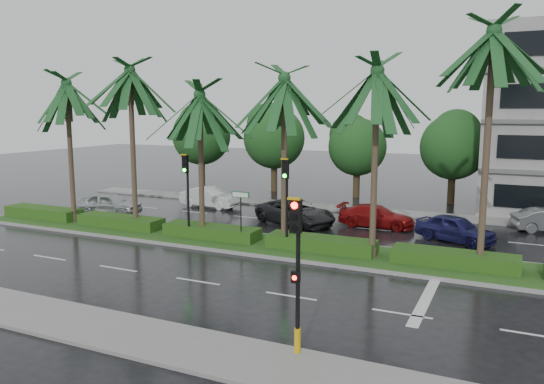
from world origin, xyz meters
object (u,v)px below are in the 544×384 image
at_px(street_sign, 241,204).
at_px(car_blue, 455,229).
at_px(car_white, 210,197).
at_px(car_silver, 109,204).
at_px(signal_near, 297,269).
at_px(car_darkgrey, 295,212).
at_px(signal_median_left, 187,184).
at_px(car_red, 376,216).

bearing_deg(street_sign, car_blue, 29.84).
distance_m(street_sign, car_white, 11.09).
bearing_deg(car_silver, street_sign, -118.58).
xyz_separation_m(signal_near, car_darkgrey, (-6.50, 15.73, -1.78)).
distance_m(street_sign, car_blue, 11.05).
height_order(car_silver, car_white, car_silver).
bearing_deg(car_darkgrey, signal_median_left, 174.79).
relative_size(car_darkgrey, car_red, 1.19).
xyz_separation_m(signal_median_left, street_sign, (3.00, 0.18, -0.87)).
distance_m(signal_median_left, car_blue, 13.90).
distance_m(street_sign, car_red, 8.88).
bearing_deg(car_darkgrey, car_silver, 125.92).
bearing_deg(car_white, car_red, -92.52).
bearing_deg(car_white, signal_median_left, -151.62).
xyz_separation_m(car_white, car_red, (11.98, -1.31, -0.06)).
bearing_deg(car_silver, signal_near, -137.46).
bearing_deg(street_sign, car_silver, 162.96).
relative_size(car_silver, car_blue, 1.03).
distance_m(car_silver, car_darkgrey, 12.21).
height_order(signal_near, signal_median_left, signal_median_left).
distance_m(signal_median_left, car_darkgrey, 7.35).
relative_size(signal_median_left, car_red, 1.00).
xyz_separation_m(car_silver, car_white, (4.50, 4.97, -0.02)).
xyz_separation_m(street_sign, car_darkgrey, (0.50, 5.86, -1.40)).
bearing_deg(car_white, car_silver, 141.55).
distance_m(car_silver, car_white, 6.70).
distance_m(signal_near, car_darkgrey, 17.12).
bearing_deg(car_white, car_blue, -96.74).
distance_m(car_white, car_blue, 16.76).
relative_size(car_white, car_darkgrey, 0.81).
xyz_separation_m(street_sign, car_blue, (9.50, 5.45, -1.43)).
bearing_deg(signal_median_left, street_sign, 3.47).
bearing_deg(car_blue, street_sign, 143.77).
distance_m(signal_median_left, car_white, 9.82).
height_order(car_white, car_darkgrey, car_darkgrey).
distance_m(signal_near, signal_median_left, 13.93).
xyz_separation_m(car_silver, car_red, (16.48, 3.66, -0.08)).
xyz_separation_m(signal_near, street_sign, (-7.00, 9.87, -0.38)).
height_order(signal_median_left, car_red, signal_median_left).
height_order(street_sign, car_silver, street_sign).
height_order(signal_median_left, car_silver, signal_median_left).
bearing_deg(signal_median_left, signal_near, -44.09).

